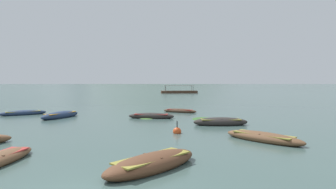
{
  "coord_description": "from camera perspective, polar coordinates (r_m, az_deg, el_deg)",
  "views": [
    {
      "loc": [
        1.95,
        -6.53,
        2.98
      ],
      "look_at": [
        2.11,
        39.47,
        1.1
      ],
      "focal_mm": 29.66,
      "sensor_mm": 36.0,
      "label": 1
    }
  ],
  "objects": [
    {
      "name": "ground_plane",
      "position": [
        1506.54,
        -0.28,
        2.24
      ],
      "size": [
        6000.0,
        6000.0,
        0.0
      ],
      "primitive_type": "plane",
      "color": "#425B56"
    },
    {
      "name": "rowboat_6",
      "position": [
        25.71,
        -21.44,
        -4.0
      ],
      "size": [
        2.61,
        4.36,
        0.69
      ],
      "color": "navy",
      "rests_on": "ground"
    },
    {
      "name": "mountain_1",
      "position": [
        1984.33,
        -18.54,
        5.26
      ],
      "size": [
        547.46,
        547.46,
        215.65
      ],
      "primitive_type": "cone",
      "color": "slate",
      "rests_on": "ground"
    },
    {
      "name": "weed_patch_2",
      "position": [
        23.31,
        6.81,
        -5.02
      ],
      "size": [
        2.04,
        2.58,
        0.14
      ],
      "primitive_type": "ellipsoid",
      "rotation": [
        0.0,
        0.0,
        1.39
      ],
      "color": "#38662D",
      "rests_on": "ground"
    },
    {
      "name": "rowboat_7",
      "position": [
        23.68,
        -3.66,
        -4.45
      ],
      "size": [
        4.01,
        1.45,
        0.58
      ],
      "color": "#2D2826",
      "rests_on": "ground"
    },
    {
      "name": "rowboat_10",
      "position": [
        28.36,
        2.23,
        -3.39
      ],
      "size": [
        3.64,
        2.35,
        0.47
      ],
      "color": "#4C3323",
      "rests_on": "ground"
    },
    {
      "name": "weed_patch_0",
      "position": [
        23.51,
        -4.62,
        -4.95
      ],
      "size": [
        1.68,
        1.7,
        0.14
      ],
      "primitive_type": "ellipsoid",
      "rotation": [
        0.0,
        0.0,
        2.23
      ],
      "color": "#477033",
      "rests_on": "ground"
    },
    {
      "name": "mountain_2",
      "position": [
        2166.46,
        -3.28,
        7.27
      ],
      "size": [
        1414.21,
        1414.21,
        378.24
      ],
      "primitive_type": "cone",
      "color": "#56665B",
      "rests_on": "ground"
    },
    {
      "name": "mooring_buoy",
      "position": [
        16.66,
        1.68,
        -7.6
      ],
      "size": [
        0.5,
        0.5,
        0.88
      ],
      "color": "#DB4C1E",
      "rests_on": "ground"
    },
    {
      "name": "rowboat_2",
      "position": [
        20.21,
        10.54,
        -5.57
      ],
      "size": [
        3.92,
        1.38,
        0.68
      ],
      "color": "#2D2826",
      "rests_on": "ground"
    },
    {
      "name": "rowboat_1",
      "position": [
        15.3,
        18.77,
        -8.34
      ],
      "size": [
        3.8,
        3.97,
        0.58
      ],
      "color": "brown",
      "rests_on": "ground"
    },
    {
      "name": "rowboat_4",
      "position": [
        9.92,
        -3.35,
        -13.87
      ],
      "size": [
        3.75,
        3.88,
        0.68
      ],
      "color": "brown",
      "rests_on": "ground"
    },
    {
      "name": "ferry_0",
      "position": [
        82.53,
        2.07,
        0.59
      ],
      "size": [
        10.88,
        4.4,
        2.54
      ],
      "color": "#4C3323",
      "rests_on": "ground"
    },
    {
      "name": "rowboat_11",
      "position": [
        29.47,
        -27.83,
        -3.39
      ],
      "size": [
        3.92,
        3.19,
        0.55
      ],
      "color": "navy",
      "rests_on": "ground"
    }
  ]
}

